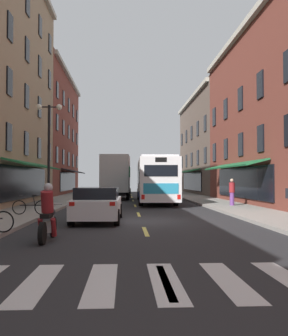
% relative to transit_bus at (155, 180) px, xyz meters
% --- Properties ---
extents(ground_plane, '(34.80, 80.00, 0.10)m').
position_rel_transit_bus_xyz_m(ground_plane, '(-1.63, -13.08, -1.80)').
color(ground_plane, '#28282B').
extents(lane_centre_dashes, '(0.14, 73.90, 0.01)m').
position_rel_transit_bus_xyz_m(lane_centre_dashes, '(-1.63, -13.33, -1.74)').
color(lane_centre_dashes, '#DBCC4C').
rests_on(lane_centre_dashes, ground).
extents(crosswalk_near, '(7.10, 2.80, 0.01)m').
position_rel_transit_bus_xyz_m(crosswalk_near, '(-1.63, -23.08, -1.74)').
color(crosswalk_near, silver).
rests_on(crosswalk_near, ground).
extents(sidewalk_left, '(3.00, 80.00, 0.14)m').
position_rel_transit_bus_xyz_m(sidewalk_left, '(-7.53, -13.08, -1.68)').
color(sidewalk_left, gray).
rests_on(sidewalk_left, ground).
extents(sidewalk_right, '(3.00, 80.00, 0.14)m').
position_rel_transit_bus_xyz_m(sidewalk_right, '(4.27, -13.08, -1.68)').
color(sidewalk_right, gray).
rests_on(sidewalk_right, ground).
extents(transit_bus, '(2.84, 12.26, 3.33)m').
position_rel_transit_bus_xyz_m(transit_bus, '(0.00, 0.00, 0.00)').
color(transit_bus, silver).
rests_on(transit_bus, ground).
extents(box_truck, '(2.69, 7.47, 3.85)m').
position_rel_transit_bus_xyz_m(box_truck, '(-3.08, 5.66, 0.23)').
color(box_truck, white).
rests_on(box_truck, ground).
extents(sedan_near, '(2.01, 4.65, 1.39)m').
position_rel_transit_bus_xyz_m(sedan_near, '(-3.27, 13.94, -1.03)').
color(sedan_near, '#515154').
rests_on(sedan_near, ground).
extents(sedan_mid, '(2.03, 4.59, 1.43)m').
position_rel_transit_bus_xyz_m(sedan_mid, '(-3.47, -13.37, -1.02)').
color(sedan_mid, silver).
rests_on(sedan_mid, ground).
extents(motorcycle_rider, '(0.62, 2.07, 1.66)m').
position_rel_transit_bus_xyz_m(motorcycle_rider, '(-4.53, -18.51, -1.04)').
color(motorcycle_rider, black).
rests_on(motorcycle_rider, ground).
extents(bicycle_mid, '(1.71, 0.48, 0.91)m').
position_rel_transit_bus_xyz_m(bicycle_mid, '(-6.70, -11.48, -1.25)').
color(bicycle_mid, black).
rests_on(bicycle_mid, sidewalk_left).
extents(pedestrian_mid, '(0.36, 0.36, 1.68)m').
position_rel_transit_bus_xyz_m(pedestrian_mid, '(4.40, -5.58, -0.75)').
color(pedestrian_mid, '#66387F').
rests_on(pedestrian_mid, sidewalk_right).
extents(street_lamp_twin, '(1.42, 0.32, 5.79)m').
position_rel_transit_bus_xyz_m(street_lamp_twin, '(-6.52, -8.12, 1.59)').
color(street_lamp_twin, black).
rests_on(street_lamp_twin, sidewalk_left).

